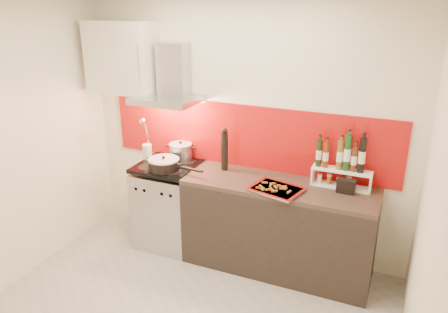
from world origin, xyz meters
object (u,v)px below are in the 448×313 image
at_px(pepper_mill, 225,150).
at_px(baking_tray, 276,189).
at_px(saute_pan, 164,164).
at_px(range_stove, 169,205).
at_px(counter, 278,227).
at_px(stock_pot, 181,152).

relative_size(pepper_mill, baking_tray, 0.84).
distance_m(saute_pan, baking_tray, 1.17).
relative_size(range_stove, saute_pan, 1.50).
xyz_separation_m(counter, pepper_mill, (-0.61, 0.12, 0.66)).
xyz_separation_m(saute_pan, pepper_mill, (0.54, 0.25, 0.14)).
height_order(saute_pan, pepper_mill, pepper_mill).
xyz_separation_m(stock_pot, baking_tray, (1.15, -0.33, -0.08)).
relative_size(counter, saute_pan, 2.97).
bearing_deg(saute_pan, pepper_mill, 24.82).
bearing_deg(range_stove, counter, 0.23).
relative_size(range_stove, pepper_mill, 2.10).
height_order(counter, pepper_mill, pepper_mill).
relative_size(counter, baking_tray, 3.48).
distance_m(pepper_mill, baking_tray, 0.71).
height_order(range_stove, counter, range_stove).
bearing_deg(pepper_mill, range_stove, -167.71).
bearing_deg(baking_tray, pepper_mill, 156.01).
relative_size(saute_pan, baking_tray, 1.17).
xyz_separation_m(pepper_mill, baking_tray, (0.62, -0.28, -0.19)).
xyz_separation_m(range_stove, stock_pot, (0.06, 0.18, 0.56)).
bearing_deg(counter, saute_pan, -173.66).
relative_size(counter, stock_pot, 7.42).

